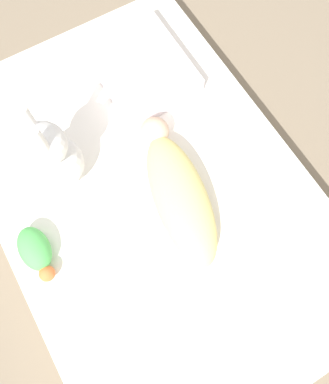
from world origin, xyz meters
TOP-DOWN VIEW (x-y plane):
  - ground_plane at (0.00, 0.00)m, footprint 12.00×12.00m
  - bed_mattress at (0.00, 0.00)m, footprint 1.54×1.03m
  - swaddled_baby at (0.07, 0.07)m, footprint 0.56×0.26m
  - pillow at (-0.43, 0.21)m, footprint 0.40×0.31m
  - bunny_plush at (-0.21, -0.23)m, footprint 0.18×0.18m
  - turtle_plush at (0.01, -0.42)m, footprint 0.19×0.10m

SIDE VIEW (x-z plane):
  - ground_plane at x=0.00m, z-range 0.00..0.00m
  - bed_mattress at x=0.00m, z-range 0.00..0.18m
  - turtle_plush at x=0.01m, z-range 0.18..0.26m
  - pillow at x=-0.43m, z-range 0.18..0.26m
  - swaddled_baby at x=0.07m, z-range 0.18..0.31m
  - bunny_plush at x=-0.21m, z-range 0.13..0.51m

